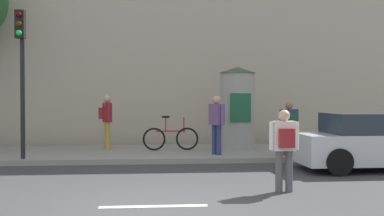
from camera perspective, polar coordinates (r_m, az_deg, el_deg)
The scene contains 12 objects.
ground_plane at distance 8.02m, azimuth -4.67°, elevation -11.76°, with size 80.00×80.00×0.00m, color #38383A.
sidewalk_curb at distance 14.92m, azimuth -4.79°, elevation -5.46°, with size 36.00×4.00×0.15m, color gray.
lane_markings at distance 8.02m, azimuth -4.67°, elevation -11.73°, with size 25.80×0.16×0.01m.
building_backdrop at distance 20.16m, azimuth -4.85°, elevation 11.75°, with size 36.00×5.00×11.00m, color #B7A893.
traffic_light at distance 13.56m, azimuth -19.92°, elevation 5.60°, with size 0.24×0.45×4.00m.
poster_column at distance 15.26m, azimuth 5.50°, elevation 0.05°, with size 1.20×1.20×2.66m.
pedestrian_with_bag at distance 9.19m, azimuth 11.09°, elevation -4.25°, with size 0.57×0.38×1.58m.
pedestrian_tallest at distance 15.53m, azimuth -10.27°, elevation -1.05°, with size 0.46×0.62×1.74m.
pedestrian_near_pole at distance 13.81m, azimuth 2.99°, elevation -1.41°, with size 0.44×0.59×1.72m.
pedestrian_in_light_jacket at distance 13.88m, azimuth 11.69°, elevation -1.84°, with size 0.62×0.49×1.55m.
bicycle_leaning at distance 14.99m, azimuth -2.59°, elevation -3.64°, with size 1.77×0.12×1.09m.
parked_car_blue at distance 12.85m, azimuth 22.18°, elevation -3.84°, with size 4.52×1.88×1.43m.
Camera 1 is at (-0.03, -7.82, 1.79)m, focal length 44.19 mm.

